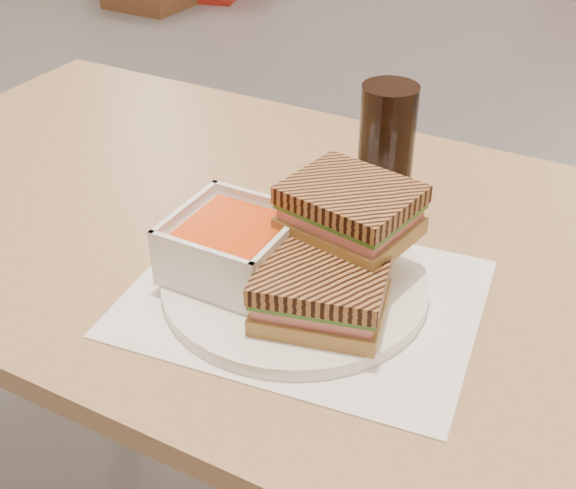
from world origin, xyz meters
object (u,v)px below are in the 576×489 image
at_px(soup_bowl, 233,248).
at_px(cola_glass, 386,143).
at_px(main_table, 252,291).
at_px(plate, 295,283).
at_px(panini_lower, 321,292).

distance_m(soup_bowl, cola_glass, 0.27).
distance_m(main_table, soup_bowl, 0.21).
xyz_separation_m(main_table, cola_glass, (0.14, 0.13, 0.19)).
relative_size(main_table, plate, 4.26).
relative_size(plate, cola_glass, 1.89).
distance_m(plate, soup_bowl, 0.08).
bearing_deg(main_table, panini_lower, -45.41).
bearing_deg(soup_bowl, panini_lower, -16.22).
relative_size(main_table, soup_bowl, 9.08).
xyz_separation_m(soup_bowl, cola_glass, (0.10, 0.26, 0.03)).
relative_size(soup_bowl, cola_glass, 0.89).
relative_size(soup_bowl, panini_lower, 0.96).
relative_size(main_table, panini_lower, 8.74).
bearing_deg(plate, soup_bowl, -168.57).
bearing_deg(main_table, soup_bowl, -71.85).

